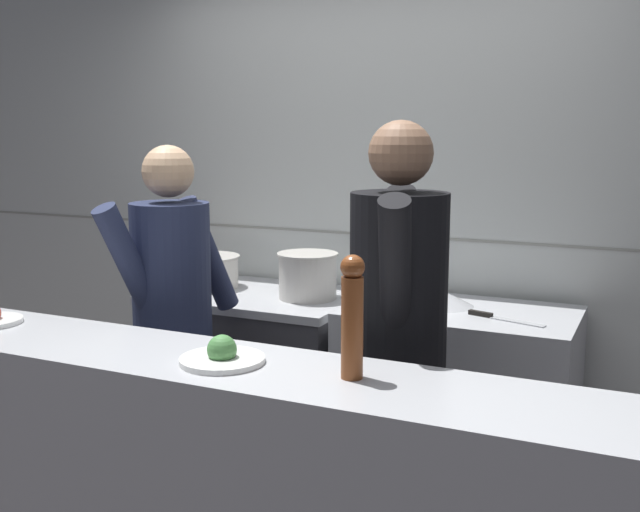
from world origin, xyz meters
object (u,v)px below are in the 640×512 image
object	(u,v)px
chef_head_cook	(173,317)
chef_sous	(398,335)
sauce_pot	(308,274)
oven_range	(258,374)
stock_pot	(207,270)
pepper_mill	(352,315)
plated_dish_appetiser	(222,356)
mixing_bowl_steel	(443,298)
chefs_knife	(499,318)

from	to	relation	value
chef_head_cook	chef_sous	distance (m)	1.02
sauce_pot	oven_range	bearing A→B (deg)	177.91
stock_pot	pepper_mill	distance (m)	1.94
sauce_pot	plated_dish_appetiser	size ratio (longest dim) A/B	1.14
chef_sous	mixing_bowl_steel	bearing A→B (deg)	78.38
sauce_pot	chef_sous	bearing A→B (deg)	-46.10
oven_range	plated_dish_appetiser	xyz separation A→B (m)	(0.66, -1.37, 0.56)
mixing_bowl_steel	sauce_pot	bearing A→B (deg)	-175.48
sauce_pot	chef_head_cook	xyz separation A→B (m)	(-0.29, -0.72, -0.08)
chef_head_cook	pepper_mill	bearing A→B (deg)	-12.20
sauce_pot	chef_sous	world-z (taller)	chef_sous
mixing_bowl_steel	pepper_mill	world-z (taller)	pepper_mill
pepper_mill	chefs_knife	bearing A→B (deg)	82.06
oven_range	chefs_knife	size ratio (longest dim) A/B	3.02
oven_range	chef_head_cook	bearing A→B (deg)	-89.18
mixing_bowl_steel	plated_dish_appetiser	xyz separation A→B (m)	(-0.30, -1.41, 0.08)
chefs_knife	plated_dish_appetiser	xyz separation A→B (m)	(-0.59, -1.26, 0.11)
oven_range	sauce_pot	size ratio (longest dim) A/B	3.46
stock_pot	pepper_mill	bearing A→B (deg)	-44.11
oven_range	pepper_mill	size ratio (longest dim) A/B	2.88
sauce_pot	pepper_mill	distance (m)	1.55
oven_range	chefs_knife	world-z (taller)	chefs_knife
sauce_pot	pepper_mill	bearing A→B (deg)	-59.28
plated_dish_appetiser	sauce_pot	bearing A→B (deg)	105.13
plated_dish_appetiser	mixing_bowl_steel	bearing A→B (deg)	77.88
pepper_mill	chef_sous	xyz separation A→B (m)	(-0.06, 0.56, -0.21)
sauce_pot	mixing_bowl_steel	distance (m)	0.68
chefs_knife	plated_dish_appetiser	bearing A→B (deg)	-115.00
mixing_bowl_steel	chef_sous	xyz separation A→B (m)	(0.06, -0.81, 0.04)
mixing_bowl_steel	chef_sous	size ratio (longest dim) A/B	0.16
mixing_bowl_steel	oven_range	bearing A→B (deg)	-177.51
oven_range	chef_sous	world-z (taller)	chef_sous
pepper_mill	plated_dish_appetiser	bearing A→B (deg)	-175.13
stock_pot	chef_sous	bearing A→B (deg)	-30.41
mixing_bowl_steel	chefs_knife	world-z (taller)	mixing_bowl_steel
oven_range	chef_head_cook	xyz separation A→B (m)	(0.01, -0.73, 0.47)
plated_dish_appetiser	chef_sous	distance (m)	0.70
stock_pot	plated_dish_appetiser	world-z (taller)	plated_dish_appetiser
chef_head_cook	chef_sous	size ratio (longest dim) A/B	0.95
chefs_knife	chef_head_cook	distance (m)	1.39
sauce_pot	chefs_knife	xyz separation A→B (m)	(0.96, -0.09, -0.10)
mixing_bowl_steel	chef_head_cook	size ratio (longest dim) A/B	0.17
stock_pot	chef_head_cook	distance (m)	0.80
chefs_knife	chef_head_cook	world-z (taller)	chef_head_cook
stock_pot	chef_head_cook	xyz separation A→B (m)	(0.31, -0.74, -0.05)
mixing_bowl_steel	plated_dish_appetiser	size ratio (longest dim) A/B	1.07
oven_range	mixing_bowl_steel	world-z (taller)	mixing_bowl_steel
mixing_bowl_steel	chef_sous	bearing A→B (deg)	-85.75
chef_sous	stock_pot	bearing A→B (deg)	133.71
oven_range	chefs_knife	distance (m)	1.34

